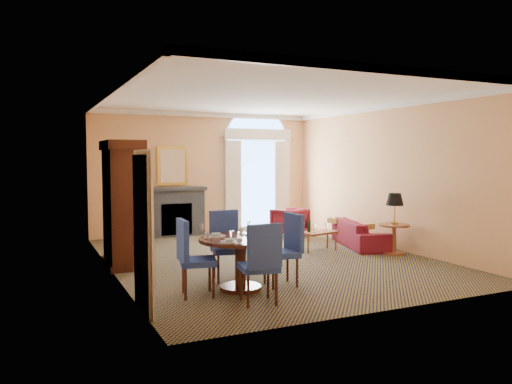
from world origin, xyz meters
name	(u,v)px	position (x,y,z in m)	size (l,w,h in m)	color
ground	(266,258)	(0.00, 0.00, 0.00)	(7.50, 7.50, 0.00)	#13133B
room_envelope	(252,134)	(-0.03, 0.67, 2.51)	(6.04, 7.52, 3.45)	#F2B273
armoire	(123,206)	(-2.72, 0.49, 1.12)	(0.67, 1.19, 2.33)	#38170C
dining_table	(240,251)	(-1.40, -1.98, 0.59)	(1.27, 1.27, 1.00)	#38170C
dining_chair_north	(226,240)	(-1.34, -1.22, 0.65)	(0.58, 0.58, 1.13)	navy
dining_chair_south	(261,259)	(-1.46, -2.85, 0.65)	(0.58, 0.58, 1.13)	navy
dining_chair_east	(287,244)	(-0.62, -2.02, 0.65)	(0.56, 0.56, 1.13)	navy
dining_chair_west	(191,253)	(-2.21, -2.04, 0.65)	(0.60, 0.60, 1.13)	navy
sofa	(361,233)	(2.55, 0.31, 0.29)	(2.02, 0.79, 0.59)	maroon
armchair	(290,222)	(1.82, 2.36, 0.35)	(0.76, 0.78, 0.71)	maroon
coffee_table	(318,233)	(1.36, 0.26, 0.39)	(0.90, 0.64, 0.75)	brown
side_table	(394,216)	(2.60, -0.74, 0.80)	(0.63, 0.63, 1.25)	brown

